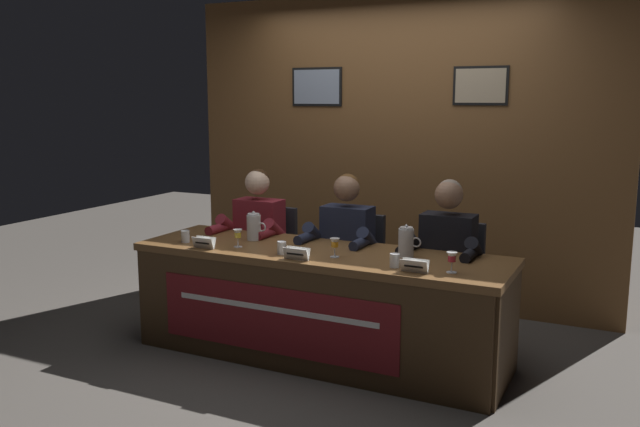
# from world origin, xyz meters

# --- Properties ---
(ground_plane) EXTENTS (12.00, 12.00, 0.00)m
(ground_plane) POSITION_xyz_m (0.00, 0.00, 0.00)
(ground_plane) COLOR #4C4742
(wall_back_panelled) EXTENTS (3.74, 0.14, 2.60)m
(wall_back_panelled) POSITION_xyz_m (-0.00, 1.45, 1.30)
(wall_back_panelled) COLOR brown
(wall_back_panelled) RESTS_ON ground_plane
(conference_table) EXTENTS (2.54, 0.78, 0.74)m
(conference_table) POSITION_xyz_m (-0.00, -0.10, 0.49)
(conference_table) COLOR brown
(conference_table) RESTS_ON ground_plane
(chair_left) EXTENTS (0.44, 0.45, 0.88)m
(chair_left) POSITION_xyz_m (-0.75, 0.57, 0.42)
(chair_left) COLOR black
(chair_left) RESTS_ON ground_plane
(panelist_left) EXTENTS (0.51, 0.48, 1.21)m
(panelist_left) POSITION_xyz_m (-0.75, 0.37, 0.70)
(panelist_left) COLOR black
(panelist_left) RESTS_ON ground_plane
(nameplate_left) EXTENTS (0.16, 0.06, 0.08)m
(nameplate_left) POSITION_xyz_m (-0.73, -0.30, 0.78)
(nameplate_left) COLOR white
(nameplate_left) RESTS_ON conference_table
(juice_glass_left) EXTENTS (0.06, 0.06, 0.12)m
(juice_glass_left) POSITION_xyz_m (-0.55, -0.16, 0.83)
(juice_glass_left) COLOR white
(juice_glass_left) RESTS_ON conference_table
(water_cup_left) EXTENTS (0.06, 0.06, 0.08)m
(water_cup_left) POSITION_xyz_m (-0.96, -0.19, 0.78)
(water_cup_left) COLOR silver
(water_cup_left) RESTS_ON conference_table
(chair_center) EXTENTS (0.44, 0.45, 0.88)m
(chair_center) POSITION_xyz_m (0.00, 0.57, 0.42)
(chair_center) COLOR black
(chair_center) RESTS_ON ground_plane
(panelist_center) EXTENTS (0.51, 0.48, 1.21)m
(panelist_center) POSITION_xyz_m (0.00, 0.37, 0.70)
(panelist_center) COLOR black
(panelist_center) RESTS_ON ground_plane
(nameplate_center) EXTENTS (0.17, 0.06, 0.08)m
(nameplate_center) POSITION_xyz_m (-0.02, -0.30, 0.78)
(nameplate_center) COLOR white
(nameplate_center) RESTS_ON conference_table
(juice_glass_center) EXTENTS (0.06, 0.06, 0.12)m
(juice_glass_center) POSITION_xyz_m (0.17, -0.13, 0.83)
(juice_glass_center) COLOR white
(juice_glass_center) RESTS_ON conference_table
(water_cup_center) EXTENTS (0.06, 0.06, 0.08)m
(water_cup_center) POSITION_xyz_m (-0.18, -0.21, 0.78)
(water_cup_center) COLOR silver
(water_cup_center) RESTS_ON conference_table
(chair_right) EXTENTS (0.44, 0.45, 0.88)m
(chair_right) POSITION_xyz_m (0.75, 0.57, 0.42)
(chair_right) COLOR black
(chair_right) RESTS_ON ground_plane
(panelist_right) EXTENTS (0.51, 0.48, 1.21)m
(panelist_right) POSITION_xyz_m (0.75, 0.37, 0.70)
(panelist_right) COLOR black
(panelist_right) RESTS_ON ground_plane
(nameplate_right) EXTENTS (0.16, 0.06, 0.08)m
(nameplate_right) POSITION_xyz_m (0.75, -0.27, 0.78)
(nameplate_right) COLOR white
(nameplate_right) RESTS_ON conference_table
(juice_glass_right) EXTENTS (0.06, 0.06, 0.12)m
(juice_glass_right) POSITION_xyz_m (0.95, -0.18, 0.83)
(juice_glass_right) COLOR white
(juice_glass_right) RESTS_ON conference_table
(water_cup_right) EXTENTS (0.06, 0.06, 0.08)m
(water_cup_right) POSITION_xyz_m (0.60, -0.21, 0.78)
(water_cup_right) COLOR silver
(water_cup_right) RESTS_ON conference_table
(water_pitcher_left_side) EXTENTS (0.15, 0.10, 0.21)m
(water_pitcher_left_side) POSITION_xyz_m (-0.57, 0.09, 0.83)
(water_pitcher_left_side) COLOR silver
(water_pitcher_left_side) RESTS_ON conference_table
(water_pitcher_right_side) EXTENTS (0.15, 0.10, 0.21)m
(water_pitcher_right_side) POSITION_xyz_m (0.57, 0.09, 0.83)
(water_pitcher_right_side) COLOR silver
(water_pitcher_right_side) RESTS_ON conference_table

